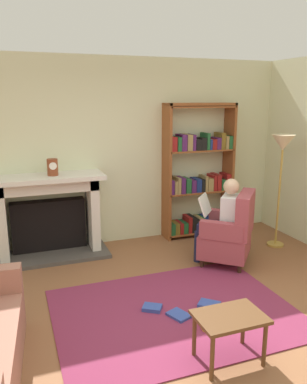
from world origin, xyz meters
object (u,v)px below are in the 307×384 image
object	(u,v)px
side_table	(230,322)
mantel_clock	(53,167)
bookshelf	(199,175)
seated_reader	(222,217)
fireplace	(49,213)
armchair_reading	(230,233)
floor_lamp	(282,153)

from	to	relation	value
side_table	mantel_clock	bearing A→B (deg)	111.14
bookshelf	seated_reader	bearing A→B (deg)	-100.72
bookshelf	mantel_clock	bearing A→B (deg)	-176.49
fireplace	side_table	bearing A→B (deg)	-68.17
armchair_reading	fireplace	bearing A→B (deg)	-76.68
bookshelf	side_table	size ratio (longest dim) A/B	3.67
bookshelf	armchair_reading	distance (m)	1.29
bookshelf	seated_reader	xyz separation A→B (m)	(-0.21, -1.09, -0.34)
fireplace	side_table	xyz separation A→B (m)	(1.14, -2.84, -0.24)
armchair_reading	side_table	bearing A→B (deg)	9.76
fireplace	side_table	distance (m)	3.07
armchair_reading	seated_reader	bearing A→B (deg)	-90.00
armchair_reading	side_table	world-z (taller)	armchair_reading
mantel_clock	floor_lamp	distance (m)	3.16
bookshelf	armchair_reading	bearing A→B (deg)	-95.77
fireplace	floor_lamp	bearing A→B (deg)	-14.38
fireplace	bookshelf	world-z (taller)	bookshelf
mantel_clock	side_table	world-z (taller)	mantel_clock
mantel_clock	floor_lamp	xyz separation A→B (m)	(3.07, -0.71, 0.13)
side_table	floor_lamp	size ratio (longest dim) A/B	0.34
side_table	armchair_reading	bearing A→B (deg)	58.79
mantel_clock	armchair_reading	distance (m)	2.47
seated_reader	floor_lamp	bearing A→B (deg)	144.20
floor_lamp	armchair_reading	bearing A→B (deg)	-161.48
armchair_reading	floor_lamp	bearing A→B (deg)	149.49
mantel_clock	bookshelf	distance (m)	2.23
fireplace	floor_lamp	xyz separation A→B (m)	(3.15, -0.81, 0.78)
mantel_clock	armchair_reading	world-z (taller)	mantel_clock
seated_reader	floor_lamp	distance (m)	1.34
floor_lamp	side_table	bearing A→B (deg)	-134.74
fireplace	seated_reader	xyz separation A→B (m)	(2.08, -1.06, 0.02)
bookshelf	floor_lamp	size ratio (longest dim) A/B	1.26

